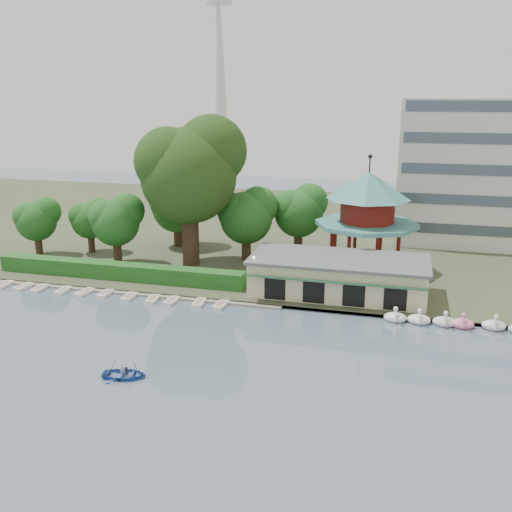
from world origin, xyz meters
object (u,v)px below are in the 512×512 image
(dock, at_px, (130,292))
(rowboat_with_passengers, at_px, (125,371))
(pavilion, at_px, (367,211))
(big_tree, at_px, (190,168))
(boathouse, at_px, (339,275))

(dock, relative_size, rowboat_with_passengers, 6.33)
(pavilion, height_order, big_tree, big_tree)
(boathouse, height_order, pavilion, pavilion)
(boathouse, height_order, big_tree, big_tree)
(rowboat_with_passengers, bearing_deg, big_tree, 100.61)
(pavilion, height_order, rowboat_with_passengers, pavilion)
(rowboat_with_passengers, bearing_deg, dock, 115.83)
(big_tree, bearing_deg, boathouse, -18.25)
(dock, xyz_separation_m, big_tree, (3.16, 10.99, 12.25))
(boathouse, relative_size, big_tree, 1.02)
(dock, height_order, rowboat_with_passengers, rowboat_with_passengers)
(boathouse, xyz_separation_m, rowboat_with_passengers, (-13.49, -22.36, -1.87))
(pavilion, bearing_deg, boathouse, -101.28)
(big_tree, bearing_deg, dock, -106.03)
(pavilion, relative_size, big_tree, 0.74)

